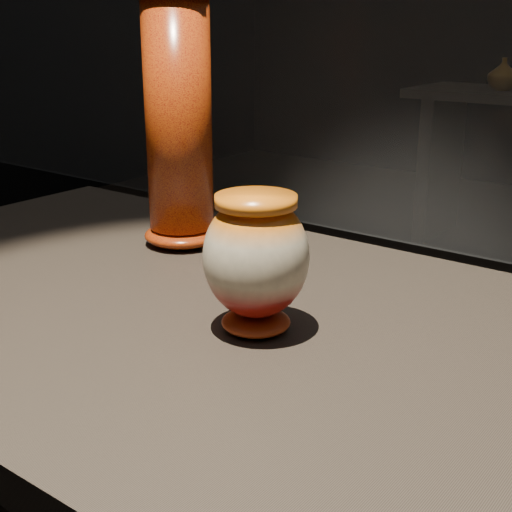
{
  "coord_description": "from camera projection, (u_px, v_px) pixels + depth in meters",
  "views": [
    {
      "loc": [
        0.35,
        -0.7,
        1.29
      ],
      "look_at": [
        -0.17,
        -0.02,
        1.0
      ],
      "focal_mm": 50.0,
      "sensor_mm": 36.0,
      "label": 1
    }
  ],
  "objects": [
    {
      "name": "back_vase_left",
      "position": [
        503.0,
        74.0,
        3.92
      ],
      "size": [
        0.2,
        0.2,
        0.17
      ],
      "primitive_type": "imported",
      "rotation": [
        0.0,
        0.0,
        6.08
      ],
      "color": "brown",
      "rests_on": "back_shelf"
    },
    {
      "name": "tall_vase",
      "position": [
        179.0,
        128.0,
        1.22
      ],
      "size": [
        0.17,
        0.17,
        0.43
      ],
      "rotation": [
        0.0,
        0.0,
        -0.25
      ],
      "color": "#B6490C",
      "rests_on": "display_plinth"
    },
    {
      "name": "main_vase",
      "position": [
        256.0,
        258.0,
        0.9
      ],
      "size": [
        0.16,
        0.16,
        0.18
      ],
      "rotation": [
        0.0,
        0.0,
        0.17
      ],
      "color": "maroon",
      "rests_on": "display_plinth"
    }
  ]
}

